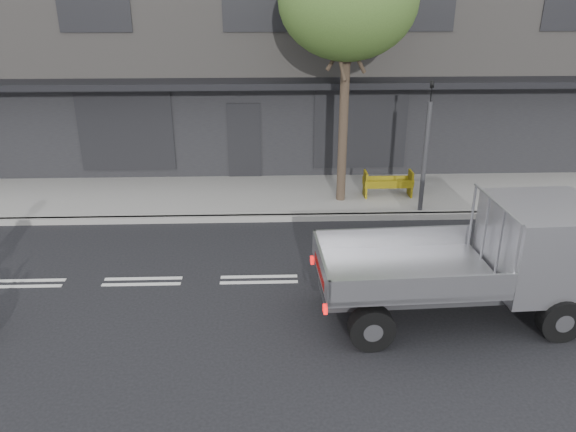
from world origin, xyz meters
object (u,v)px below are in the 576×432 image
Objects in this scene: traffic_light_pole at (425,155)px; construction_barrier at (389,186)px; street_tree at (348,1)px; flatbed_ute at (517,251)px.

construction_barrier is at bearing 127.79° from traffic_light_pole.
street_tree is at bearing -179.82° from construction_barrier.
street_tree is 1.93× the size of traffic_light_pole.
street_tree is 4.98× the size of construction_barrier.
street_tree is 4.23m from traffic_light_pole.
street_tree is at bearing 156.97° from traffic_light_pole.
street_tree reaches higher than flatbed_ute.
flatbed_ute is at bearing -78.98° from construction_barrier.
construction_barrier is (1.34, 0.00, -4.75)m from street_tree.
traffic_light_pole reaches higher than construction_barrier.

